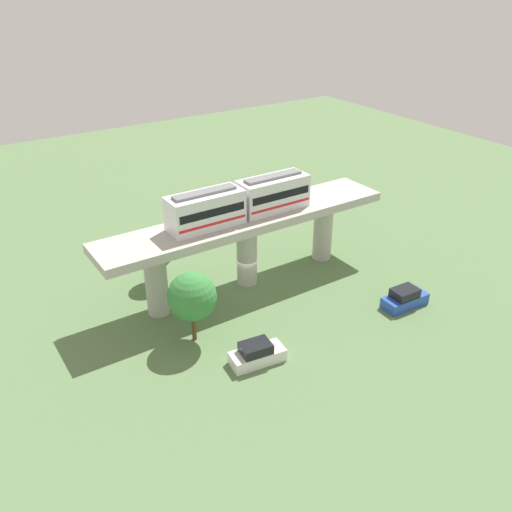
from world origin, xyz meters
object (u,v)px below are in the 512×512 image
object	(u,v)px
parked_car_blue	(405,298)
tree_near_viaduct	(192,297)
parked_car_white	(257,354)
train	(240,201)
tree_mid_lot	(157,253)

from	to	relation	value
parked_car_blue	tree_near_viaduct	distance (m)	19.04
tree_near_viaduct	parked_car_white	bearing A→B (deg)	-153.15
tree_near_viaduct	parked_car_blue	bearing A→B (deg)	-108.34
parked_car_blue	tree_near_viaduct	xyz separation A→B (m)	(5.90, 17.80, 3.32)
train	tree_mid_lot	xyz separation A→B (m)	(4.72, 6.28, -5.41)
train	parked_car_blue	distance (m)	16.85
tree_mid_lot	train	bearing A→B (deg)	-126.92
parked_car_white	tree_near_viaduct	world-z (taller)	tree_near_viaduct
train	tree_mid_lot	world-z (taller)	train
parked_car_blue	tree_near_viaduct	bearing A→B (deg)	74.16
parked_car_blue	tree_near_viaduct	size ratio (longest dim) A/B	0.71
parked_car_white	tree_near_viaduct	size ratio (longest dim) A/B	0.73
tree_mid_lot	parked_car_blue	bearing A→B (deg)	-133.87
train	tree_near_viaduct	xyz separation A→B (m)	(-5.14, 7.69, -4.42)
tree_near_viaduct	tree_mid_lot	bearing A→B (deg)	-8.10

